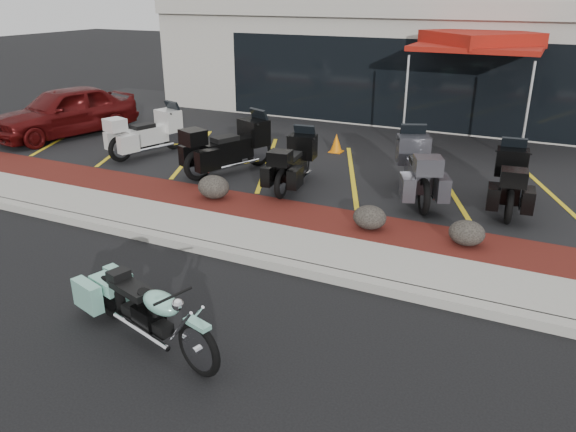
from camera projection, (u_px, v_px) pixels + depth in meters
The scene contains 18 objects.
ground at pixel (224, 287), 8.33m from camera, with size 90.00×90.00×0.00m, color black.
curb at pixel (254, 258), 9.05m from camera, with size 24.00×0.25×0.15m, color gray.
sidewalk at pixel (273, 242), 9.64m from camera, with size 24.00×1.20×0.15m, color gray.
mulch_bed at pixel (302, 218), 10.64m from camera, with size 24.00×1.20×0.16m, color #3C100D.
upper_lot at pixel (384, 150), 15.15m from camera, with size 26.00×9.60×0.15m, color black.
dealership_building at pixel (440, 54), 19.67m from camera, with size 18.00×8.16×4.00m.
boulder_left at pixel (214, 187), 11.36m from camera, with size 0.67×0.56×0.47m, color black.
boulder_mid at pixel (370, 217), 9.91m from camera, with size 0.60×0.50×0.42m, color black.
boulder_right at pixel (467, 233), 9.27m from camera, with size 0.59×0.50×0.42m, color black.
hero_cruiser at pixel (198, 341), 6.27m from camera, with size 2.58×0.65×0.91m, color #7EC4AE, non-canonical shape.
touring_white at pixel (173, 125), 14.75m from camera, with size 2.21×0.84×1.29m, color silver, non-canonical shape.
touring_black_front at pixel (259, 138), 13.32m from camera, with size 2.38×0.91×1.38m, color black, non-canonical shape.
touring_black_mid at pixel (304, 151), 12.54m from camera, with size 2.07×0.79×1.20m, color black, non-canonical shape.
touring_grey at pixel (411, 155), 11.96m from camera, with size 2.34×0.89×1.36m, color #323237, non-canonical shape.
touring_black_rear at pixel (511, 167), 11.34m from camera, with size 2.13×0.81×1.24m, color black, non-canonical shape.
parked_car at pixel (65, 111), 16.12m from camera, with size 1.67×4.16×1.42m, color #460A0A.
traffic_cone at pixel (336, 143), 14.64m from camera, with size 0.32×0.32×0.49m, color orange.
popup_canopy at pixel (480, 42), 14.69m from camera, with size 3.55×3.55×2.95m.
Camera 1 is at (4.03, -6.19, 4.10)m, focal length 35.00 mm.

